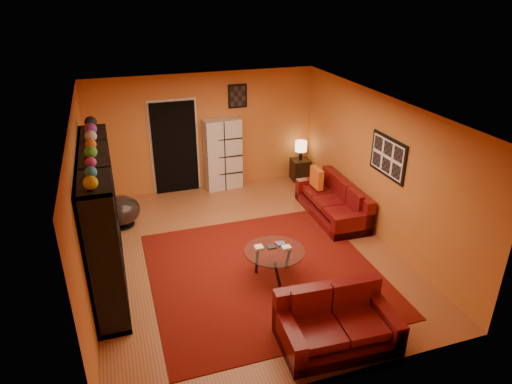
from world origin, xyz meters
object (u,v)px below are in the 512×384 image
object	(u,v)px
sofa	(335,202)
side_table	(300,169)
tv	(106,222)
bowl_chair	(121,211)
entertainment_unit	(102,218)
loveseat	(335,322)
coffee_table	(274,253)
table_lamp	(301,147)
storage_cabinet	(223,154)

from	to	relation	value
sofa	side_table	xyz separation A→B (m)	(0.05, 1.93, -0.04)
tv	bowl_chair	distance (m)	1.83
tv	side_table	world-z (taller)	tv
tv	sofa	distance (m)	4.48
entertainment_unit	sofa	size ratio (longest dim) A/B	1.51
loveseat	side_table	size ratio (longest dim) A/B	3.09
coffee_table	table_lamp	world-z (taller)	table_lamp
loveseat	coffee_table	xyz separation A→B (m)	(-0.26, 1.58, 0.15)
entertainment_unit	bowl_chair	bearing A→B (deg)	80.61
sofa	storage_cabinet	size ratio (longest dim) A/B	1.23
bowl_chair	entertainment_unit	bearing A→B (deg)	-99.39
loveseat	entertainment_unit	bearing A→B (deg)	51.95
entertainment_unit	tv	world-z (taller)	entertainment_unit
sofa	storage_cabinet	xyz separation A→B (m)	(-1.80, 2.03, 0.52)
loveseat	table_lamp	bearing A→B (deg)	-15.24
tv	side_table	xyz separation A→B (m)	(4.41, 2.73, -0.74)
sofa	storage_cabinet	bearing A→B (deg)	132.79
sofa	table_lamp	xyz separation A→B (m)	(0.05, 1.93, 0.53)
storage_cabinet	bowl_chair	world-z (taller)	storage_cabinet
tv	table_lamp	xyz separation A→B (m)	(4.41, 2.73, -0.17)
tv	coffee_table	bearing A→B (deg)	-108.16
coffee_table	tv	bearing A→B (deg)	161.84
tv	bowl_chair	xyz separation A→B (m)	(0.23, 1.69, -0.67)
table_lamp	loveseat	bearing A→B (deg)	-108.32
table_lamp	storage_cabinet	bearing A→B (deg)	176.81
sofa	storage_cabinet	world-z (taller)	storage_cabinet
entertainment_unit	table_lamp	size ratio (longest dim) A/B	6.62
side_table	bowl_chair	bearing A→B (deg)	-166.14
loveseat	bowl_chair	xyz separation A→B (m)	(-2.49, 4.08, 0.04)
entertainment_unit	tv	size ratio (longest dim) A/B	3.24
coffee_table	entertainment_unit	bearing A→B (deg)	161.53
loveseat	coffee_table	world-z (taller)	loveseat
side_table	table_lamp	xyz separation A→B (m)	(0.00, 0.00, 0.57)
storage_cabinet	sofa	bearing A→B (deg)	-52.44
entertainment_unit	tv	distance (m)	0.09
side_table	entertainment_unit	bearing A→B (deg)	-148.85
loveseat	bowl_chair	bearing A→B (deg)	34.50
sofa	loveseat	bearing A→B (deg)	-115.89
table_lamp	sofa	bearing A→B (deg)	-91.62
storage_cabinet	side_table	distance (m)	1.93
bowl_chair	loveseat	bearing A→B (deg)	-58.58
bowl_chair	sofa	bearing A→B (deg)	-12.25
sofa	storage_cabinet	distance (m)	2.76
bowl_chair	coffee_table	bearing A→B (deg)	-48.29
bowl_chair	side_table	world-z (taller)	bowl_chair
loveseat	side_table	bearing A→B (deg)	-15.24
loveseat	side_table	world-z (taller)	loveseat
table_lamp	bowl_chair	bearing A→B (deg)	-166.14
sofa	coffee_table	bearing A→B (deg)	-138.57
storage_cabinet	bowl_chair	xyz separation A→B (m)	(-2.34, -1.14, -0.48)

